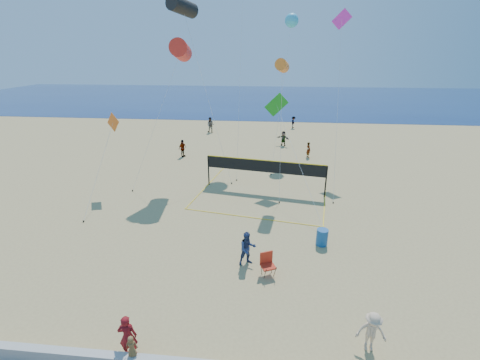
# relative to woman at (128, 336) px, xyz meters

# --- Properties ---
(ground) EXTENTS (120.00, 120.00, 0.00)m
(ground) POSITION_rel_woman_xyz_m (1.86, 2.46, -0.84)
(ground) COLOR tan
(ground) RESTS_ON ground
(ocean) EXTENTS (140.00, 50.00, 0.03)m
(ocean) POSITION_rel_woman_xyz_m (1.86, 64.46, -0.83)
(ocean) COLOR navy
(ocean) RESTS_ON ground
(woman) EXTENTS (0.68, 0.51, 1.69)m
(woman) POSITION_rel_woman_xyz_m (0.00, 0.00, 0.00)
(woman) COLOR maroon
(woman) RESTS_ON ground
(toddler) EXTENTS (0.41, 0.30, 0.76)m
(toddler) POSITION_rel_woman_xyz_m (0.35, -0.47, 0.14)
(toddler) COLOR brown
(toddler) RESTS_ON seawall
(bystander_a) EXTENTS (1.04, 0.94, 1.74)m
(bystander_a) POSITION_rel_woman_xyz_m (3.60, 5.45, 0.03)
(bystander_a) COLOR navy
(bystander_a) RESTS_ON ground
(bystander_b) EXTENTS (1.06, 0.68, 1.57)m
(bystander_b) POSITION_rel_woman_xyz_m (8.18, 1.03, -0.06)
(bystander_b) COLOR #D2B18C
(bystander_b) RESTS_ON ground
(far_person_0) EXTENTS (0.82, 1.07, 1.69)m
(far_person_0) POSITION_rel_woman_xyz_m (-4.03, 21.89, -0.00)
(far_person_0) COLOR gray
(far_person_0) RESTS_ON ground
(far_person_1) EXTENTS (1.53, 1.15, 1.61)m
(far_person_1) POSITION_rel_woman_xyz_m (5.87, 26.80, -0.04)
(far_person_1) COLOR gray
(far_person_1) RESTS_ON ground
(far_person_2) EXTENTS (0.56, 0.65, 1.50)m
(far_person_2) POSITION_rel_woman_xyz_m (8.19, 22.89, -0.09)
(far_person_2) COLOR gray
(far_person_2) RESTS_ON ground
(far_person_3) EXTENTS (1.04, 0.88, 1.91)m
(far_person_3) POSITION_rel_woman_xyz_m (-3.13, 32.07, 0.11)
(far_person_3) COLOR gray
(far_person_3) RESTS_ON ground
(far_person_4) EXTENTS (0.76, 1.09, 1.54)m
(far_person_4) POSITION_rel_woman_xyz_m (7.45, 35.64, -0.07)
(far_person_4) COLOR gray
(far_person_4) RESTS_ON ground
(camp_chair) EXTENTS (0.79, 0.90, 1.26)m
(camp_chair) POSITION_rel_woman_xyz_m (4.56, 4.76, -0.20)
(camp_chair) COLOR red
(camp_chair) RESTS_ON ground
(trash_barrel) EXTENTS (0.69, 0.69, 0.91)m
(trash_barrel) POSITION_rel_woman_xyz_m (7.43, 7.51, -0.39)
(trash_barrel) COLOR #164F90
(trash_barrel) RESTS_ON ground
(volleyball_net) EXTENTS (10.28, 10.15, 2.39)m
(volleyball_net) POSITION_rel_woman_xyz_m (4.16, 14.42, 0.79)
(volleyball_net) COLOR black
(volleyball_net) RESTS_ON ground
(kite_0) EXTENTS (4.26, 5.09, 10.53)m
(kite_0) POSITION_rel_woman_xyz_m (-2.16, 16.78, 8.86)
(kite_0) COLOR red
(kite_0) RESTS_ON ground
(kite_1) EXTENTS (4.97, 4.55, 13.40)m
(kite_1) POSITION_rel_woman_xyz_m (-2.32, 18.54, 11.83)
(kite_1) COLOR black
(kite_1) RESTS_ON ground
(kite_2) EXTENTS (1.04, 3.68, 9.26)m
(kite_2) POSITION_rel_woman_xyz_m (5.09, 15.05, 7.90)
(kite_2) COLOR orange
(kite_2) RESTS_ON ground
(kite_3) EXTENTS (1.28, 5.82, 5.73)m
(kite_3) POSITION_rel_woman_xyz_m (-6.61, 13.63, 3.87)
(kite_3) COLOR orange
(kite_3) RESTS_ON ground
(kite_4) EXTENTS (3.91, 8.07, 6.93)m
(kite_4) POSITION_rel_woman_xyz_m (4.98, 15.76, 4.91)
(kite_4) COLOR #1A9820
(kite_4) RESTS_ON ground
(kite_5) EXTENTS (1.72, 9.37, 12.82)m
(kite_5) POSITION_rel_woman_xyz_m (9.77, 21.09, 10.30)
(kite_5) COLOR #F42DCE
(kite_5) RESTS_ON ground
(kite_7) EXTENTS (2.18, 8.43, 12.86)m
(kite_7) POSITION_rel_woman_xyz_m (6.02, 25.33, 11.39)
(kite_7) COLOR #37B6E4
(kite_7) RESTS_ON ground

